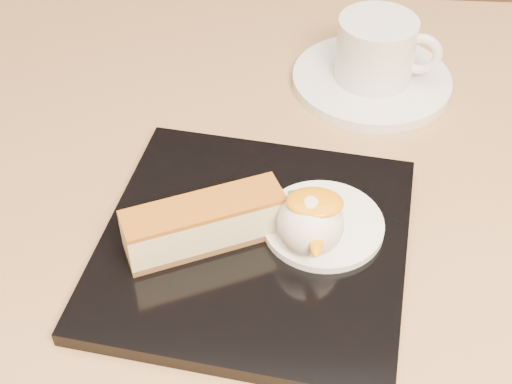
# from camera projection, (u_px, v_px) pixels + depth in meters

# --- Properties ---
(table) EXTENTS (0.80, 0.80, 0.72)m
(table) POSITION_uv_depth(u_px,v_px,m) (235.00, 377.00, 0.63)
(table) COLOR black
(table) RESTS_ON ground
(dessert_plate) EXTENTS (0.25, 0.25, 0.01)m
(dessert_plate) POSITION_uv_depth(u_px,v_px,m) (254.00, 244.00, 0.52)
(dessert_plate) COLOR black
(dessert_plate) RESTS_ON table
(cheesecake) EXTENTS (0.12, 0.08, 0.04)m
(cheesecake) POSITION_uv_depth(u_px,v_px,m) (204.00, 223.00, 0.50)
(cheesecake) COLOR brown
(cheesecake) RESTS_ON dessert_plate
(cream_smear) EXTENTS (0.09, 0.09, 0.01)m
(cream_smear) POSITION_uv_depth(u_px,v_px,m) (323.00, 224.00, 0.53)
(cream_smear) COLOR white
(cream_smear) RESTS_ON dessert_plate
(ice_cream_scoop) EXTENTS (0.05, 0.05, 0.05)m
(ice_cream_scoop) POSITION_uv_depth(u_px,v_px,m) (311.00, 224.00, 0.50)
(ice_cream_scoop) COLOR white
(ice_cream_scoop) RESTS_ON cream_smear
(mango_sauce) EXTENTS (0.04, 0.03, 0.01)m
(mango_sauce) POSITION_uv_depth(u_px,v_px,m) (315.00, 202.00, 0.49)
(mango_sauce) COLOR orange
(mango_sauce) RESTS_ON ice_cream_scoop
(mint_sprig) EXTENTS (0.03, 0.02, 0.00)m
(mint_sprig) POSITION_uv_depth(u_px,v_px,m) (285.00, 196.00, 0.54)
(mint_sprig) COLOR green
(mint_sprig) RESTS_ON cream_smear
(saucer) EXTENTS (0.15, 0.15, 0.01)m
(saucer) POSITION_uv_depth(u_px,v_px,m) (371.00, 80.00, 0.68)
(saucer) COLOR white
(saucer) RESTS_ON table
(coffee_cup) EXTENTS (0.10, 0.07, 0.06)m
(coffee_cup) POSITION_uv_depth(u_px,v_px,m) (378.00, 48.00, 0.65)
(coffee_cup) COLOR white
(coffee_cup) RESTS_ON saucer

